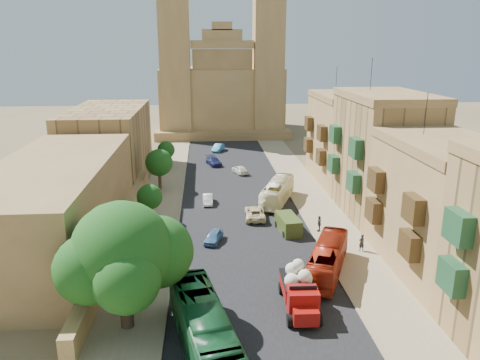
{
  "coord_description": "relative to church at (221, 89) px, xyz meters",
  "views": [
    {
      "loc": [
        -3.94,
        -24.79,
        18.67
      ],
      "look_at": [
        0.0,
        26.0,
        4.0
      ],
      "focal_mm": 35.0,
      "sensor_mm": 36.0,
      "label": 1
    }
  ],
  "objects": [
    {
      "name": "townhouse_b",
      "position": [
        15.95,
        -67.61,
        -3.86
      ],
      "size": [
        9.0,
        14.0,
        14.9
      ],
      "color": "olive",
      "rests_on": "ground"
    },
    {
      "name": "church",
      "position": [
        0.0,
        0.0,
        0.0
      ],
      "size": [
        28.0,
        22.5,
        36.3
      ],
      "color": "olive",
      "rests_on": "ground"
    },
    {
      "name": "bus_cream_east",
      "position": [
        4.9,
        -49.04,
        -8.15
      ],
      "size": [
        5.7,
        9.95,
        2.73
      ],
      "primitive_type": "imported",
      "rotation": [
        0.0,
        0.0,
        2.77
      ],
      "color": "beige",
      "rests_on": "ground"
    },
    {
      "name": "sidewalk_east",
      "position": [
        9.5,
        -48.61,
        -9.51
      ],
      "size": [
        5.0,
        140.0,
        0.01
      ],
      "primitive_type": "cube",
      "color": "#89775A",
      "rests_on": "ground"
    },
    {
      "name": "sidewalk_west",
      "position": [
        -9.5,
        -48.61,
        -9.51
      ],
      "size": [
        5.0,
        140.0,
        0.01
      ],
      "primitive_type": "cube",
      "color": "#89775A",
      "rests_on": "ground"
    },
    {
      "name": "ficus_tree",
      "position": [
        -9.42,
        -74.61,
        -4.19
      ],
      "size": [
        9.0,
        8.28,
        9.0
      ],
      "color": "#3A2A1D",
      "rests_on": "ground"
    },
    {
      "name": "townhouse_c",
      "position": [
        15.95,
        -53.61,
        -2.61
      ],
      "size": [
        9.0,
        14.0,
        17.4
      ],
      "color": "#9D7847",
      "rests_on": "ground"
    },
    {
      "name": "west_wall",
      "position": [
        -12.5,
        -58.61,
        -8.62
      ],
      "size": [
        1.0,
        40.0,
        1.8
      ],
      "primitive_type": "cube",
      "color": "olive",
      "rests_on": "ground"
    },
    {
      "name": "bus_green_north",
      "position": [
        -4.26,
        -77.61,
        -7.91
      ],
      "size": [
        5.03,
        11.82,
        3.21
      ],
      "primitive_type": "imported",
      "rotation": [
        0.0,
        0.0,
        0.21
      ],
      "color": "#17562B",
      "rests_on": "ground"
    },
    {
      "name": "car_blue_a",
      "position": [
        -3.23,
        -60.67,
        -8.96
      ],
      "size": [
        2.27,
        3.53,
        1.12
      ],
      "primitive_type": "imported",
      "rotation": [
        0.0,
        0.0,
        -0.31
      ],
      "color": "teal",
      "rests_on": "ground"
    },
    {
      "name": "kerb_east",
      "position": [
        7.0,
        -48.61,
        -9.46
      ],
      "size": [
        0.25,
        140.0,
        0.12
      ],
      "primitive_type": "cube",
      "color": "#89775A",
      "rests_on": "ground"
    },
    {
      "name": "west_building_mid",
      "position": [
        -18.0,
        -34.61,
        -4.52
      ],
      "size": [
        10.0,
        22.0,
        10.0
      ],
      "primitive_type": "cube",
      "color": "#9D7847",
      "rests_on": "ground"
    },
    {
      "name": "west_building_low",
      "position": [
        -18.0,
        -60.61,
        -5.32
      ],
      "size": [
        10.0,
        28.0,
        8.4
      ],
      "primitive_type": "cube",
      "color": "olive",
      "rests_on": "ground"
    },
    {
      "name": "pedestrian_c",
      "position": [
        7.8,
        -58.71,
        -8.66
      ],
      "size": [
        0.47,
        1.02,
        1.7
      ],
      "primitive_type": "imported",
      "rotation": [
        0.0,
        0.0,
        4.65
      ],
      "color": "#3E3E3F",
      "rests_on": "ground"
    },
    {
      "name": "car_blue_b",
      "position": [
        -1.46,
        -19.23,
        -8.86
      ],
      "size": [
        2.62,
        4.18,
        1.3
      ],
      "primitive_type": "imported",
      "rotation": [
        0.0,
        0.0,
        -0.34
      ],
      "color": "#3799C9",
      "rests_on": "ground"
    },
    {
      "name": "street_tree_d",
      "position": [
        -10.0,
        -30.61,
        -6.69
      ],
      "size": [
        2.75,
        2.75,
        4.23
      ],
      "color": "#3A2A1D",
      "rests_on": "ground"
    },
    {
      "name": "bus_red_east",
      "position": [
        6.23,
        -67.99,
        -8.17
      ],
      "size": [
        5.92,
        9.74,
        2.68
      ],
      "primitive_type": "imported",
      "rotation": [
        0.0,
        0.0,
        2.73
      ],
      "color": "maroon",
      "rests_on": "ground"
    },
    {
      "name": "car_dkblue",
      "position": [
        -2.49,
        -29.66,
        -8.87
      ],
      "size": [
        2.89,
        4.75,
        1.29
      ],
      "primitive_type": "imported",
      "rotation": [
        0.0,
        0.0,
        0.26
      ],
      "color": "#19204D",
      "rests_on": "ground"
    },
    {
      "name": "street_tree_c",
      "position": [
        -10.0,
        -42.61,
        -5.78
      ],
      "size": [
        3.63,
        3.63,
        5.58
      ],
      "color": "#3A2A1D",
      "rests_on": "ground"
    },
    {
      "name": "street_tree_a",
      "position": [
        -10.0,
        -66.61,
        -6.12
      ],
      "size": [
        3.3,
        3.3,
        5.08
      ],
      "color": "#3A2A1D",
      "rests_on": "ground"
    },
    {
      "name": "townhouse_d",
      "position": [
        15.95,
        -39.61,
        -3.36
      ],
      "size": [
        9.0,
        14.0,
        15.9
      ],
      "color": "olive",
      "rests_on": "ground"
    },
    {
      "name": "red_truck",
      "position": [
        2.75,
        -73.28,
        -7.97
      ],
      "size": [
        2.57,
        6.11,
        3.52
      ],
      "color": "maroon",
      "rests_on": "ground"
    },
    {
      "name": "pedestrian_a",
      "position": [
        10.61,
        -63.81,
        -8.68
      ],
      "size": [
        0.71,
        0.58,
        1.67
      ],
      "primitive_type": "imported",
      "rotation": [
        0.0,
        0.0,
        3.47
      ],
      "color": "#232225",
      "rests_on": "ground"
    },
    {
      "name": "olive_pickup",
      "position": [
        4.55,
        -58.61,
        -8.68
      ],
      "size": [
        2.31,
        4.33,
        1.71
      ],
      "color": "#384A1C",
      "rests_on": "ground"
    },
    {
      "name": "ground",
      "position": [
        0.0,
        -78.61,
        -9.52
      ],
      "size": [
        260.0,
        260.0,
        0.0
      ],
      "primitive_type": "plane",
      "color": "brown"
    },
    {
      "name": "road_surface",
      "position": [
        0.0,
        -48.61,
        -9.51
      ],
      "size": [
        14.0,
        140.0,
        0.01
      ],
      "primitive_type": "cube",
      "color": "black",
      "rests_on": "ground"
    },
    {
      "name": "car_white_b",
      "position": [
        1.33,
        -35.2,
        -8.89
      ],
      "size": [
        2.6,
        3.96,
        1.25
      ],
      "primitive_type": "imported",
      "rotation": [
        0.0,
        0.0,
        3.48
      ],
      "color": "silver",
      "rests_on": "ground"
    },
    {
      "name": "kerb_west",
      "position": [
        -7.0,
        -48.61,
        -9.46
      ],
      "size": [
        0.25,
        140.0,
        0.12
      ],
      "primitive_type": "cube",
      "color": "#89775A",
      "rests_on": "ground"
    },
    {
      "name": "car_white_a",
      "position": [
        -3.68,
        -48.91,
        -8.96
      ],
      "size": [
        1.22,
        3.37,
        1.1
      ],
      "primitive_type": "imported",
      "rotation": [
        0.0,
        0.0,
        0.02
      ],
      "color": "white",
      "rests_on": "ground"
    },
    {
      "name": "car_cream",
      "position": [
        1.54,
        -54.41,
        -8.86
      ],
      "size": [
        2.43,
        4.84,
        1.31
      ],
      "primitive_type": "imported",
      "rotation": [
        0.0,
        0.0,
        3.09
      ],
      "color": "beige",
      "rests_on": "ground"
    },
    {
      "name": "street_tree_b",
      "position": [
        -10.0,
        -54.61,
        -6.65
      ],
      "size": [
        2.79,
        2.79,
        4.29
      ],
      "color": "#3A2A1D",
      "rests_on": "ground"
    }
  ]
}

